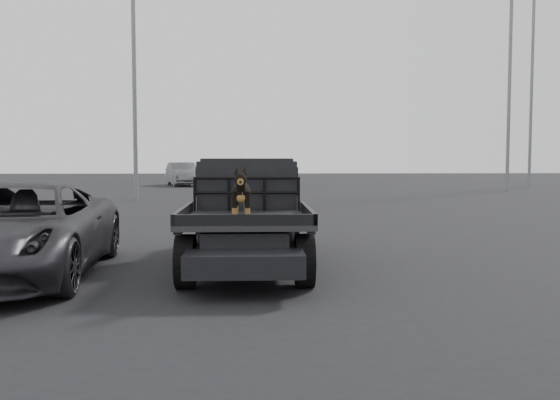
{
  "coord_description": "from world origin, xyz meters",
  "views": [
    {
      "loc": [
        0.68,
        -7.92,
        1.83
      ],
      "look_at": [
        0.99,
        -0.15,
        1.29
      ],
      "focal_mm": 40.0,
      "sensor_mm": 36.0,
      "label": 1
    }
  ],
  "objects_px": {
    "parked_suv": "(16,230)",
    "distant_car_a": "(183,174)",
    "dog": "(241,196)",
    "floodlight_mid": "(510,61)",
    "floodlight_far": "(532,57)",
    "floodlight_near": "(133,4)",
    "flatbed_ute": "(247,239)"
  },
  "relations": [
    {
      "from": "floodlight_mid",
      "to": "floodlight_far",
      "type": "height_order",
      "value": "floodlight_far"
    },
    {
      "from": "parked_suv",
      "to": "floodlight_mid",
      "type": "bearing_deg",
      "value": 50.07
    },
    {
      "from": "floodlight_near",
      "to": "floodlight_far",
      "type": "xyz_separation_m",
      "value": [
        21.65,
        10.6,
        -0.37
      ]
    },
    {
      "from": "flatbed_ute",
      "to": "floodlight_far",
      "type": "height_order",
      "value": "floodlight_far"
    },
    {
      "from": "parked_suv",
      "to": "distant_car_a",
      "type": "bearing_deg",
      "value": 88.43
    },
    {
      "from": "distant_car_a",
      "to": "floodlight_far",
      "type": "height_order",
      "value": "floodlight_far"
    },
    {
      "from": "parked_suv",
      "to": "floodlight_mid",
      "type": "xyz_separation_m",
      "value": [
        16.88,
        22.82,
        6.07
      ]
    },
    {
      "from": "distant_car_a",
      "to": "floodlight_near",
      "type": "bearing_deg",
      "value": -108.29
    },
    {
      "from": "flatbed_ute",
      "to": "dog",
      "type": "xyz_separation_m",
      "value": [
        -0.05,
        -1.84,
        0.83
      ]
    },
    {
      "from": "flatbed_ute",
      "to": "dog",
      "type": "height_order",
      "value": "dog"
    },
    {
      "from": "flatbed_ute",
      "to": "floodlight_mid",
      "type": "bearing_deg",
      "value": 58.62
    },
    {
      "from": "dog",
      "to": "floodlight_mid",
      "type": "height_order",
      "value": "floodlight_mid"
    },
    {
      "from": "dog",
      "to": "parked_suv",
      "type": "height_order",
      "value": "dog"
    },
    {
      "from": "dog",
      "to": "floodlight_mid",
      "type": "relative_size",
      "value": 0.06
    },
    {
      "from": "floodlight_mid",
      "to": "floodlight_far",
      "type": "distance_m",
      "value": 5.95
    },
    {
      "from": "distant_car_a",
      "to": "floodlight_far",
      "type": "bearing_deg",
      "value": -22.58
    },
    {
      "from": "floodlight_near",
      "to": "distant_car_a",
      "type": "bearing_deg",
      "value": 87.95
    },
    {
      "from": "distant_car_a",
      "to": "parked_suv",
      "type": "bearing_deg",
      "value": -104.39
    },
    {
      "from": "distant_car_a",
      "to": "floodlight_mid",
      "type": "height_order",
      "value": "floodlight_mid"
    },
    {
      "from": "flatbed_ute",
      "to": "floodlight_mid",
      "type": "height_order",
      "value": "floodlight_mid"
    },
    {
      "from": "flatbed_ute",
      "to": "floodlight_near",
      "type": "distance_m",
      "value": 18.61
    },
    {
      "from": "parked_suv",
      "to": "floodlight_near",
      "type": "height_order",
      "value": "floodlight_near"
    },
    {
      "from": "floodlight_mid",
      "to": "floodlight_far",
      "type": "xyz_separation_m",
      "value": [
        3.34,
        4.82,
        1.0
      ]
    },
    {
      "from": "dog",
      "to": "floodlight_near",
      "type": "height_order",
      "value": "floodlight_near"
    },
    {
      "from": "distant_car_a",
      "to": "flatbed_ute",
      "type": "bearing_deg",
      "value": -97.59
    },
    {
      "from": "parked_suv",
      "to": "distant_car_a",
      "type": "relative_size",
      "value": 1.16
    },
    {
      "from": "floodlight_mid",
      "to": "parked_suv",
      "type": "bearing_deg",
      "value": -126.49
    },
    {
      "from": "parked_suv",
      "to": "floodlight_near",
      "type": "distance_m",
      "value": 18.65
    },
    {
      "from": "parked_suv",
      "to": "floodlight_mid",
      "type": "distance_m",
      "value": 29.03
    },
    {
      "from": "parked_suv",
      "to": "flatbed_ute",
      "type": "bearing_deg",
      "value": 9.95
    },
    {
      "from": "parked_suv",
      "to": "floodlight_mid",
      "type": "relative_size",
      "value": 0.42
    },
    {
      "from": "dog",
      "to": "floodlight_near",
      "type": "xyz_separation_m",
      "value": [
        -4.85,
        18.06,
        6.87
      ]
    }
  ]
}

